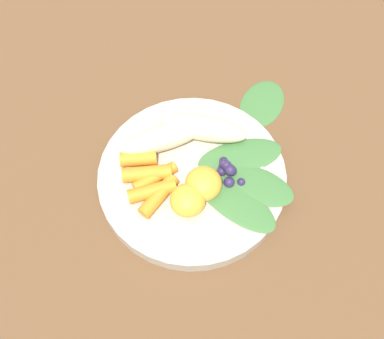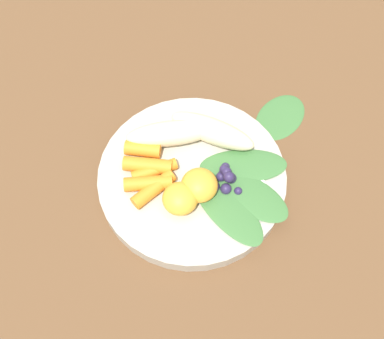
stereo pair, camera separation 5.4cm
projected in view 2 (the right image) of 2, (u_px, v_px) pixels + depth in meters
name	position (u px, v px, depth m)	size (l,w,h in m)	color
ground_plane	(192.00, 182.00, 0.57)	(2.40, 2.40, 0.00)	brown
bowl	(192.00, 178.00, 0.56)	(0.24, 0.24, 0.02)	#B2AD9E
banana_peeled_left	(171.00, 133.00, 0.56)	(0.11, 0.03, 0.03)	beige
banana_peeled_right	(212.00, 131.00, 0.56)	(0.11, 0.03, 0.03)	beige
orange_segment_near	(199.00, 185.00, 0.52)	(0.04, 0.04, 0.03)	#F4A833
orange_segment_far	(180.00, 199.00, 0.52)	(0.04, 0.04, 0.03)	#F4A833
carrot_front	(143.00, 149.00, 0.56)	(0.02, 0.02, 0.05)	orange
carrot_mid_left	(148.00, 165.00, 0.54)	(0.02, 0.02, 0.06)	orange
carrot_mid_right	(154.00, 170.00, 0.54)	(0.01, 0.01, 0.06)	orange
carrot_rear	(148.00, 183.00, 0.53)	(0.02, 0.02, 0.06)	orange
carrot_small	(153.00, 189.00, 0.53)	(0.02, 0.02, 0.06)	orange
blueberry_pile	(225.00, 179.00, 0.54)	(0.04, 0.04, 0.03)	#2D234C
coconut_shred_patch	(247.00, 187.00, 0.54)	(0.05, 0.05, 0.00)	white
kale_leaf_left	(226.00, 206.00, 0.53)	(0.12, 0.05, 0.01)	#3D7038
kale_leaf_right	(249.00, 195.00, 0.53)	(0.11, 0.05, 0.01)	#3D7038
kale_leaf_rear	(244.00, 169.00, 0.55)	(0.11, 0.05, 0.01)	#3D7038
kale_leaf_stray	(280.00, 116.00, 0.62)	(0.09, 0.06, 0.01)	#3D7038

